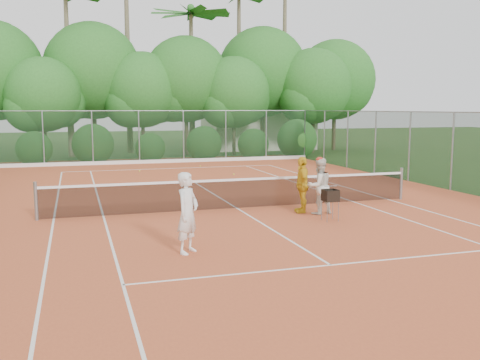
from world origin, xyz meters
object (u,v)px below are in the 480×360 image
object	(u,v)px
player_yellow	(302,185)
player_white	(188,213)
player_center_grp	(319,186)
ball_hopper	(330,196)

from	to	relation	value
player_yellow	player_white	bearing A→B (deg)	-39.54
player_white	player_center_grp	xyz separation A→B (m)	(4.63, 3.12, -0.04)
player_yellow	ball_hopper	bearing A→B (deg)	22.12
player_center_grp	player_yellow	bearing A→B (deg)	135.96
player_center_grp	ball_hopper	xyz separation A→B (m)	(-0.12, -0.98, -0.15)
player_center_grp	player_yellow	size ratio (longest dim) A/B	1.00
player_white	player_yellow	xyz separation A→B (m)	(4.24, 3.49, -0.04)
player_white	player_yellow	bearing A→B (deg)	-8.17
player_white	ball_hopper	size ratio (longest dim) A/B	2.01
player_center_grp	ball_hopper	size ratio (longest dim) A/B	1.94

